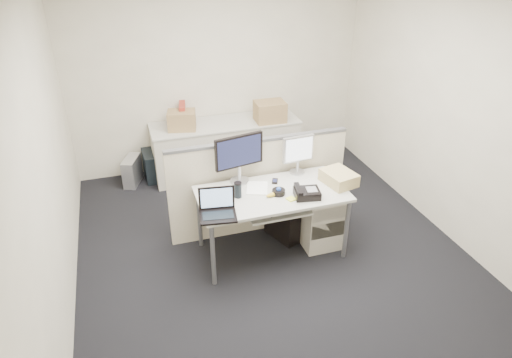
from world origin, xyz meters
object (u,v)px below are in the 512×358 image
object	(u,v)px
monitor_main	(239,159)
laptop	(218,206)
desk_phone	(307,193)
desk	(272,198)

from	to	relation	value
monitor_main	laptop	size ratio (longest dim) A/B	1.56
desk_phone	monitor_main	bearing A→B (deg)	147.76
monitor_main	desk_phone	bearing A→B (deg)	-53.26
laptop	desk_phone	distance (m)	0.93
desk	desk_phone	distance (m)	0.37
desk	desk_phone	xyz separation A→B (m)	(0.30, -0.18, 0.10)
laptop	monitor_main	bearing A→B (deg)	66.42
laptop	desk_phone	bearing A→B (deg)	14.05
monitor_main	desk_phone	distance (m)	0.78
desk	monitor_main	xyz separation A→B (m)	(-0.25, 0.32, 0.33)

